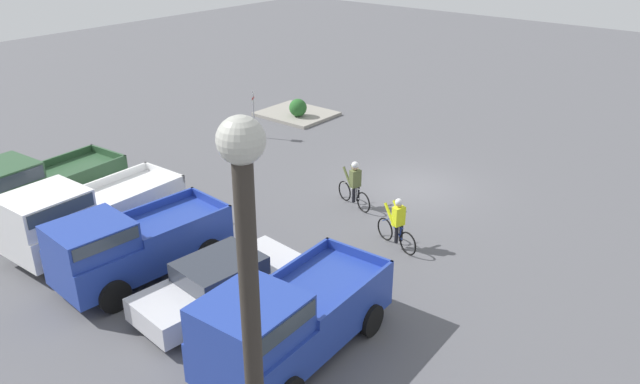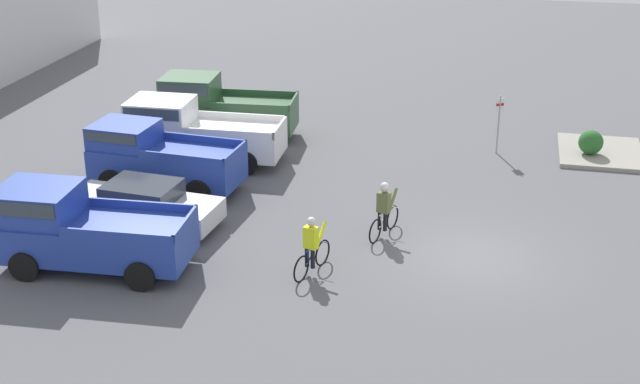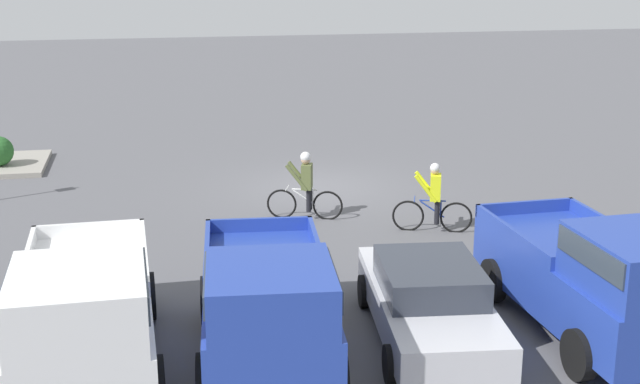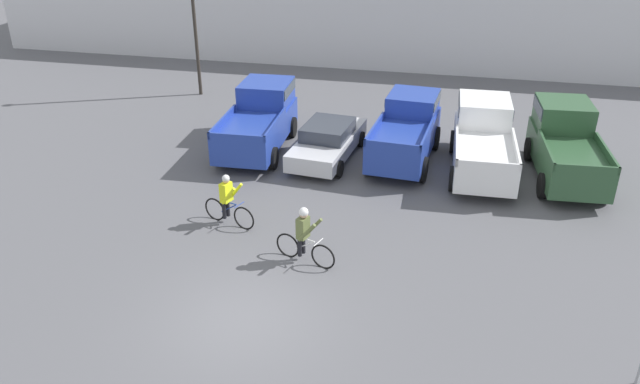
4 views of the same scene
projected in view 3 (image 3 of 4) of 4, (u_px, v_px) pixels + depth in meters
ground_plane at (318, 188)px, 24.42m from camera, size 80.00×80.00×0.00m
pickup_truck_0 at (604, 277)px, 14.79m from camera, size 2.46×5.24×2.25m
sedan_0 at (429, 301)px, 15.00m from camera, size 2.29×4.75×1.37m
pickup_truck_1 at (267, 305)px, 13.71m from camera, size 2.46×5.02×2.16m
pickup_truck_2 at (84, 312)px, 13.44m from camera, size 2.35×5.49×2.20m
cyclist_0 at (305, 185)px, 21.50m from camera, size 1.79×0.67×1.69m
cyclist_1 at (434, 198)px, 20.56m from camera, size 1.78×0.66×1.66m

